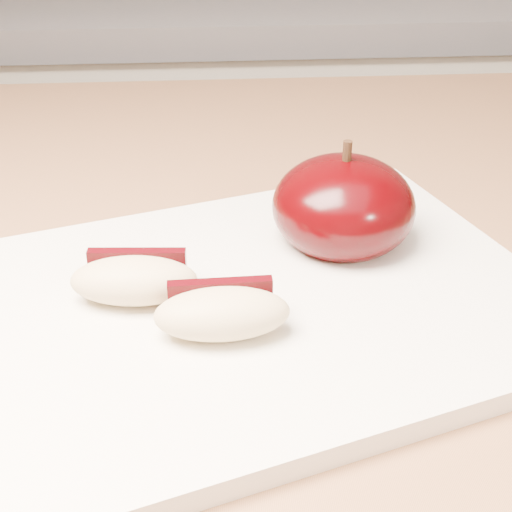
{
  "coord_description": "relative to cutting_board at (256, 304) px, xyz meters",
  "views": [
    {
      "loc": [
        -0.02,
        0.05,
        1.14
      ],
      "look_at": [
        0.0,
        0.38,
        0.94
      ],
      "focal_mm": 50.0,
      "sensor_mm": 36.0,
      "label": 1
    }
  ],
  "objects": [
    {
      "name": "back_cabinet",
      "position": [
        -0.0,
        0.82,
        -0.44
      ],
      "size": [
        2.4,
        0.62,
        0.94
      ],
      "color": "silver",
      "rests_on": "ground"
    },
    {
      "name": "cutting_board",
      "position": [
        0.0,
        0.0,
        0.0
      ],
      "size": [
        0.38,
        0.33,
        0.01
      ],
      "primitive_type": "cube",
      "rotation": [
        0.0,
        0.0,
        0.31
      ],
      "color": "white",
      "rests_on": "island_counter"
    },
    {
      "name": "apple_half",
      "position": [
        0.06,
        0.06,
        0.03
      ],
      "size": [
        0.1,
        0.1,
        0.07
      ],
      "rotation": [
        0.0,
        0.0,
        0.09
      ],
      "color": "black",
      "rests_on": "cutting_board"
    },
    {
      "name": "apple_wedge_a",
      "position": [
        -0.07,
        0.0,
        0.02
      ],
      "size": [
        0.07,
        0.04,
        0.03
      ],
      "rotation": [
        0.0,
        0.0,
        -0.07
      ],
      "color": "#D8BD89",
      "rests_on": "cutting_board"
    },
    {
      "name": "apple_wedge_b",
      "position": [
        -0.02,
        -0.03,
        0.02
      ],
      "size": [
        0.07,
        0.04,
        0.03
      ],
      "rotation": [
        0.0,
        0.0,
        0.03
      ],
      "color": "#D8BD89",
      "rests_on": "cutting_board"
    }
  ]
}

